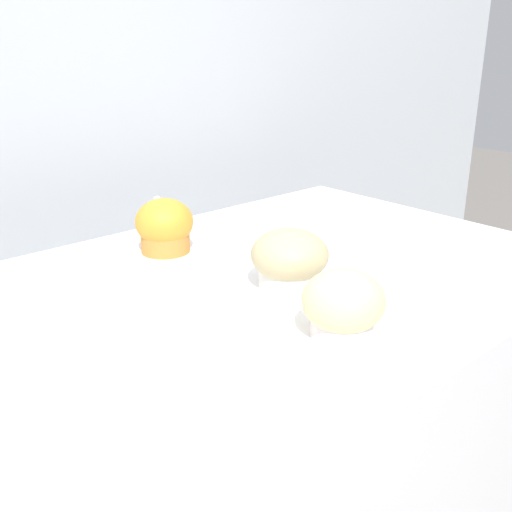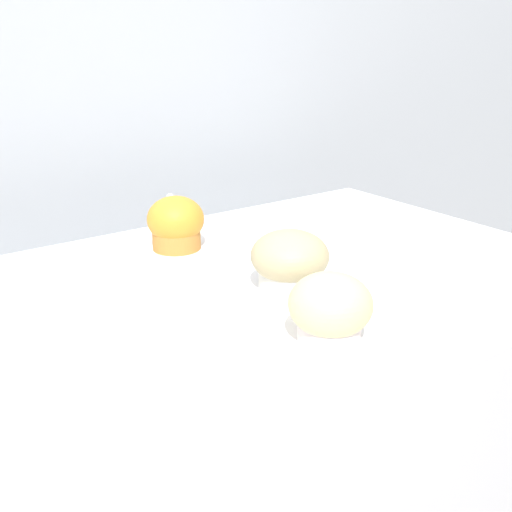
{
  "view_description": "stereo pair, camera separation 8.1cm",
  "coord_description": "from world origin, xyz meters",
  "px_view_note": "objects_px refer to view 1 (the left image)",
  "views": [
    {
      "loc": [
        -0.51,
        -0.58,
        1.23
      ],
      "look_at": [
        -0.0,
        -0.02,
        0.94
      ],
      "focal_mm": 42.0,
      "sensor_mm": 36.0,
      "label": 1
    },
    {
      "loc": [
        -0.45,
        -0.63,
        1.23
      ],
      "look_at": [
        -0.0,
        -0.02,
        0.94
      ],
      "focal_mm": 42.0,
      "sensor_mm": 36.0,
      "label": 2
    }
  ],
  "objects_px": {
    "muffin_back_left": "(290,259)",
    "muffin_back_right": "(343,305)",
    "serving_plate": "(124,345)",
    "muffin_front_center": "(165,227)"
  },
  "relations": [
    {
      "from": "muffin_back_left",
      "to": "muffin_back_right",
      "type": "bearing_deg",
      "value": -111.66
    },
    {
      "from": "muffin_back_right",
      "to": "muffin_back_left",
      "type": "bearing_deg",
      "value": 68.34
    },
    {
      "from": "muffin_back_right",
      "to": "serving_plate",
      "type": "height_order",
      "value": "muffin_back_right"
    },
    {
      "from": "serving_plate",
      "to": "muffin_back_left",
      "type": "bearing_deg",
      "value": 0.76
    },
    {
      "from": "muffin_front_center",
      "to": "muffin_back_right",
      "type": "relative_size",
      "value": 0.96
    },
    {
      "from": "muffin_front_center",
      "to": "serving_plate",
      "type": "height_order",
      "value": "muffin_front_center"
    },
    {
      "from": "muffin_front_center",
      "to": "serving_plate",
      "type": "relative_size",
      "value": 0.42
    },
    {
      "from": "muffin_front_center",
      "to": "muffin_back_right",
      "type": "xyz_separation_m",
      "value": [
        -0.01,
        -0.38,
        -0.0
      ]
    },
    {
      "from": "muffin_back_left",
      "to": "muffin_back_right",
      "type": "relative_size",
      "value": 1.12
    },
    {
      "from": "muffin_back_left",
      "to": "serving_plate",
      "type": "xyz_separation_m",
      "value": [
        -0.26,
        -0.0,
        -0.04
      ]
    }
  ]
}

